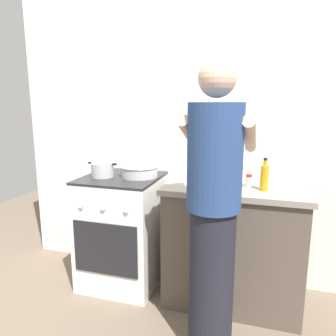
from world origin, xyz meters
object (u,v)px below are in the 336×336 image
object	(u,v)px
spice_bottle	(249,181)
mixing_bowl	(139,171)
utensil_crock	(208,166)
person	(213,215)
stove_range	(122,230)
pot	(103,170)
oil_bottle	(264,177)

from	to	relation	value
spice_bottle	mixing_bowl	bearing A→B (deg)	174.62
utensil_crock	person	distance (m)	0.79
stove_range	person	distance (m)	1.08
stove_range	mixing_bowl	distance (m)	0.52
stove_range	mixing_bowl	bearing A→B (deg)	18.79
utensil_crock	spice_bottle	distance (m)	0.40
utensil_crock	mixing_bowl	bearing A→B (deg)	-164.05
pot	mixing_bowl	size ratio (longest dim) A/B	0.81
stove_range	spice_bottle	world-z (taller)	spice_bottle
person	utensil_crock	bearing A→B (deg)	102.13
utensil_crock	spice_bottle	size ratio (longest dim) A/B	3.64
oil_bottle	person	size ratio (longest dim) A/B	0.13
utensil_crock	person	size ratio (longest dim) A/B	0.19
pot	oil_bottle	xyz separation A→B (m)	(1.23, -0.06, 0.04)
pot	person	xyz separation A→B (m)	(0.97, -0.53, -0.10)
pot	spice_bottle	world-z (taller)	pot
utensil_crock	person	xyz separation A→B (m)	(0.16, -0.76, -0.13)
mixing_bowl	person	world-z (taller)	person
stove_range	pot	size ratio (longest dim) A/B	3.68
pot	mixing_bowl	bearing A→B (deg)	16.75
mixing_bowl	utensil_crock	size ratio (longest dim) A/B	0.93
mixing_bowl	pot	bearing A→B (deg)	-163.25
pot	utensil_crock	xyz separation A→B (m)	(0.80, 0.23, 0.03)
oil_bottle	person	world-z (taller)	person
pot	mixing_bowl	world-z (taller)	pot
utensil_crock	oil_bottle	xyz separation A→B (m)	(0.43, -0.29, 0.00)
pot	spice_bottle	distance (m)	1.13
utensil_crock	spice_bottle	xyz separation A→B (m)	(0.33, -0.23, -0.04)
utensil_crock	person	bearing A→B (deg)	-77.87
pot	spice_bottle	bearing A→B (deg)	0.22
oil_bottle	spice_bottle	bearing A→B (deg)	148.70
pot	person	size ratio (longest dim) A/B	0.14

